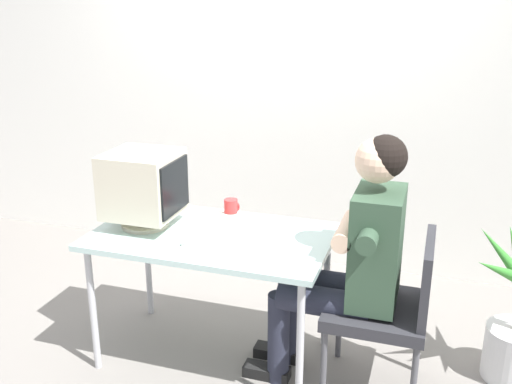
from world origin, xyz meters
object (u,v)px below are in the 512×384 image
object	(u,v)px
keyboard	(213,228)
crt_monitor	(144,185)
desk	(212,244)
person_seated	(351,255)
desk_mug	(231,208)
office_chair	(390,304)

from	to	relation	value
keyboard	crt_monitor	bearing A→B (deg)	-173.18
desk	person_seated	size ratio (longest dim) A/B	0.93
keyboard	person_seated	size ratio (longest dim) A/B	0.36
keyboard	desk_mug	world-z (taller)	desk_mug
crt_monitor	person_seated	size ratio (longest dim) A/B	0.31
desk	desk_mug	distance (m)	0.27
desk	desk_mug	world-z (taller)	desk_mug
desk	crt_monitor	xyz separation A→B (m)	(-0.37, -0.01, 0.28)
desk	desk_mug	size ratio (longest dim) A/B	11.33
crt_monitor	keyboard	distance (m)	0.42
keyboard	office_chair	xyz separation A→B (m)	(0.92, -0.05, -0.25)
desk	office_chair	distance (m)	0.93
office_chair	person_seated	bearing A→B (deg)	180.00
desk	office_chair	xyz separation A→B (m)	(0.91, -0.01, -0.18)
desk	office_chair	size ratio (longest dim) A/B	1.47
person_seated	desk_mug	bearing A→B (deg)	160.10
desk	keyboard	distance (m)	0.08
keyboard	desk_mug	xyz separation A→B (m)	(0.02, 0.21, 0.04)
keyboard	person_seated	distance (m)	0.72
desk	person_seated	bearing A→B (deg)	-0.69
office_chair	desk_mug	bearing A→B (deg)	164.22
keyboard	office_chair	distance (m)	0.95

